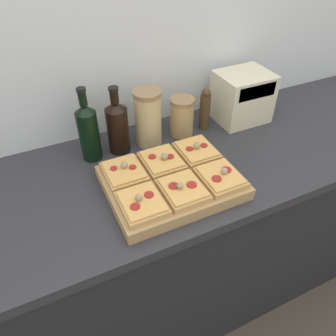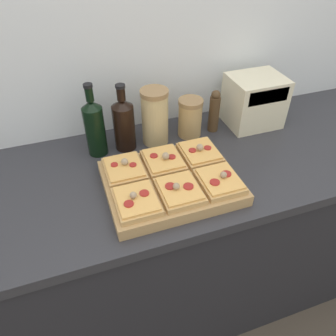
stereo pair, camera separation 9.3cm
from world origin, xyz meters
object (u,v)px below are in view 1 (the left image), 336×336
Objects in this scene: olive_oil_bottle at (88,131)px; wine_bottle at (118,126)px; cutting_board at (172,182)px; pepper_mill at (205,109)px; grain_jar_tall at (149,118)px; toaster_oven at (242,97)px; grain_jar_short at (182,117)px.

wine_bottle is (0.11, -0.00, -0.01)m from olive_oil_bottle.
cutting_board is at bearing -54.89° from olive_oil_bottle.
pepper_mill is at bearing 44.29° from cutting_board.
wine_bottle reaches higher than grain_jar_tall.
olive_oil_bottle is 0.24m from grain_jar_tall.
grain_jar_tall is 0.44m from toaster_oven.
wine_bottle reaches higher than pepper_mill.
grain_jar_tall is 0.15m from grain_jar_short.
olive_oil_bottle is 0.11m from wine_bottle.
toaster_oven is at bearing -0.17° from grain_jar_short.
wine_bottle is 0.38m from pepper_mill.
pepper_mill is (0.11, 0.00, 0.01)m from grain_jar_short.
olive_oil_bottle reaches higher than wine_bottle.
toaster_oven is (0.68, -0.00, -0.01)m from olive_oil_bottle.
grain_jar_short is 0.29m from toaster_oven.
pepper_mill is (0.38, 0.00, -0.02)m from wine_bottle.
toaster_oven is (0.29, -0.00, 0.03)m from grain_jar_short.
grain_jar_tall is at bearing -0.00° from olive_oil_bottle.
wine_bottle is at bearing 107.53° from cutting_board.
wine_bottle is 0.57m from toaster_oven.
olive_oil_bottle reaches higher than grain_jar_tall.
pepper_mill is 0.75× the size of toaster_oven.
grain_jar_short reaches higher than cutting_board.
wine_bottle is at bearing 179.91° from toaster_oven.
wine_bottle is at bearing 180.00° from pepper_mill.
olive_oil_bottle is at bearing 180.00° from pepper_mill.
wine_bottle is 1.46× the size of pepper_mill.
cutting_board is 2.40× the size of pepper_mill.
grain_jar_short is at bearing -0.00° from wine_bottle.
olive_oil_bottle is at bearing 180.00° from grain_jar_short.
toaster_oven is (0.57, -0.00, -0.00)m from wine_bottle.
toaster_oven is (0.48, 0.28, 0.09)m from cutting_board.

